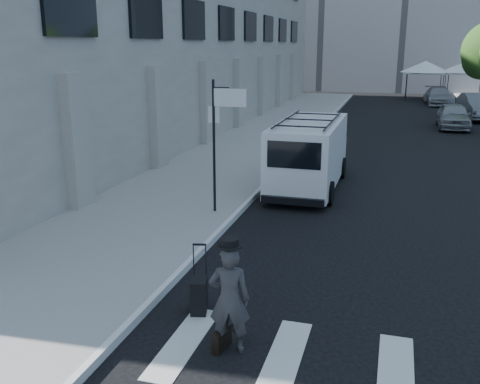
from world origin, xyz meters
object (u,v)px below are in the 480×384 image
Objects in this scene: parked_car_b at (478,107)px; businessman at (229,299)px; parked_car_c at (439,96)px; cargo_van at (309,153)px; suitcase at (199,295)px; briefcase at (222,339)px; parked_car_a at (453,116)px.

businessman is at bearing -110.11° from parked_car_b.
businessman is 0.37× the size of parked_car_c.
businessman reaches higher than parked_car_b.
cargo_van is 27.87m from parked_car_c.
businessman is 1.42× the size of suitcase.
cargo_van is 1.18× the size of parked_car_b.
parked_car_b is at bearing 85.76° from briefcase.
parked_car_b is (7.91, 28.09, 0.48)m from suitcase.
cargo_van is at bearing 73.21° from suitcase.
parked_car_c is at bearing 66.57° from suitcase.
suitcase is 0.29× the size of parked_car_a.
parked_car_c is at bearing 91.41° from briefcase.
businessman is 37.64m from parked_car_c.
parked_car_a is (5.37, 24.83, 0.53)m from briefcase.
parked_car_a is 0.85× the size of parked_car_b.
businessman is at bearing -101.69° from parked_car_a.
businessman is 3.85× the size of briefcase.
parked_car_a is at bearing 87.40° from briefcase.
suitcase is 9.03m from cargo_van.
parked_car_b is at bearing 67.33° from parked_car_a.
briefcase is at bearing -102.54° from parked_car_c.
suitcase is 0.26× the size of parked_car_c.
parked_car_a is at bearing -119.40° from parked_car_b.
parked_car_a reaches higher than suitcase.
parked_car_b is 8.38m from parked_car_c.
briefcase is 29.97m from parked_car_b.
suitcase is at bearing 136.10° from briefcase.
parked_car_b is (7.45, 19.11, -0.32)m from cargo_van.
businessman is at bearing 9.61° from briefcase.
cargo_van is at bearing -99.19° from businessman.
parked_car_c is at bearing -109.54° from businessman.
cargo_van is at bearing 101.23° from briefcase.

